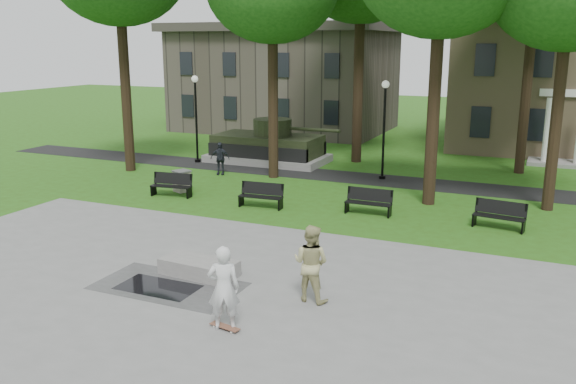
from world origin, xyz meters
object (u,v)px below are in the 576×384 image
at_px(friend_watching, 311,263).
at_px(park_bench_0, 172,184).
at_px(trash_bin, 182,181).
at_px(concrete_block, 199,267).
at_px(skateboarder, 224,288).

relative_size(friend_watching, park_bench_0, 1.09).
bearing_deg(trash_bin, park_bench_0, -84.73).
distance_m(concrete_block, trash_bin, 10.29).
xyz_separation_m(skateboarder, trash_bin, (-8.40, 10.95, -0.54)).
bearing_deg(park_bench_0, trash_bin, 87.90).
distance_m(skateboarder, trash_bin, 13.81).
bearing_deg(trash_bin, skateboarder, -52.49).
height_order(friend_watching, park_bench_0, friend_watching).
distance_m(friend_watching, trash_bin, 12.94).
distance_m(concrete_block, skateboarder, 3.61).
relative_size(skateboarder, friend_watching, 1.00).
bearing_deg(skateboarder, friend_watching, -143.19).
distance_m(park_bench_0, trash_bin, 0.88).
relative_size(concrete_block, park_bench_0, 1.19).
bearing_deg(skateboarder, park_bench_0, -75.73).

